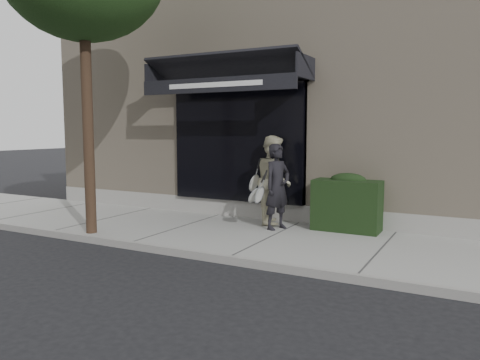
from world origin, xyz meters
The scene contains 7 objects.
ground centered at (0.00, 0.00, 0.00)m, with size 80.00×80.00×0.00m, color black.
sidewalk centered at (0.00, 0.00, 0.06)m, with size 20.00×3.00×0.12m, color #969691.
curb centered at (0.00, -1.55, 0.07)m, with size 20.00×0.10×0.14m, color gray.
building_facade centered at (-0.01, 4.96, 2.74)m, with size 14.30×8.04×5.64m.
hedge centered at (1.10, 1.25, 0.66)m, with size 1.30×0.70×1.14m.
pedestrian_front centered at (-0.17, 0.70, 0.97)m, with size 0.78×0.86×1.71m.
pedestrian_back centered at (-0.47, 1.20, 1.05)m, with size 1.01×1.11×1.86m.
Camera 1 is at (3.50, -7.79, 2.10)m, focal length 35.00 mm.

